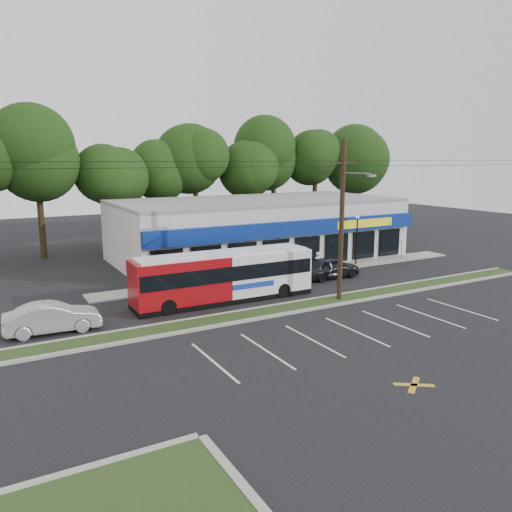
{
  "coord_description": "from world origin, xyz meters",
  "views": [
    {
      "loc": [
        -16.5,
        -23.03,
        8.83
      ],
      "look_at": [
        -0.8,
        5.0,
        2.56
      ],
      "focal_mm": 35.0,
      "sensor_mm": 36.0,
      "label": 1
    }
  ],
  "objects": [
    {
      "name": "sign_post",
      "position": [
        16.0,
        8.57,
        1.56
      ],
      "size": [
        0.45,
        0.1,
        2.23
      ],
      "color": "#59595E",
      "rests_on": "ground"
    },
    {
      "name": "sidewalk",
      "position": [
        5.0,
        9.0,
        0.05
      ],
      "size": [
        32.0,
        2.2,
        0.1
      ],
      "primitive_type": "cube",
      "color": "#9E9E93",
      "rests_on": "ground"
    },
    {
      "name": "metrobus",
      "position": [
        -3.36,
        4.5,
        1.66
      ],
      "size": [
        11.68,
        2.6,
        3.13
      ],
      "rotation": [
        0.0,
        0.0,
        -0.01
      ],
      "color": "maroon",
      "rests_on": "ground"
    },
    {
      "name": "lamp_post",
      "position": [
        11.0,
        8.8,
        2.67
      ],
      "size": [
        0.3,
        0.3,
        4.25
      ],
      "color": "black",
      "rests_on": "ground"
    },
    {
      "name": "pedestrian_b",
      "position": [
        5.06,
        8.5,
        0.88
      ],
      "size": [
        0.88,
        0.7,
        1.76
      ],
      "primitive_type": "imported",
      "rotation": [
        0.0,
        0.0,
        3.18
      ],
      "color": "#B8AEA5",
      "rests_on": "ground"
    },
    {
      "name": "car_dark",
      "position": [
        6.19,
        6.2,
        0.82
      ],
      "size": [
        4.85,
        2.02,
        1.64
      ],
      "primitive_type": "imported",
      "rotation": [
        0.0,
        0.0,
        1.59
      ],
      "color": "black",
      "rests_on": "ground"
    },
    {
      "name": "grass_strip",
      "position": [
        0.0,
        1.0,
        0.06
      ],
      "size": [
        40.0,
        1.6,
        0.12
      ],
      "primitive_type": "cube",
      "color": "#2A3C18",
      "rests_on": "ground"
    },
    {
      "name": "tree_line",
      "position": [
        4.0,
        26.0,
        8.42
      ],
      "size": [
        46.76,
        6.76,
        11.83
      ],
      "color": "black",
      "rests_on": "ground"
    },
    {
      "name": "strip_mall",
      "position": [
        5.5,
        15.91,
        2.65
      ],
      "size": [
        25.0,
        12.55,
        5.3
      ],
      "color": "beige",
      "rests_on": "ground"
    },
    {
      "name": "curb_north",
      "position": [
        0.0,
        1.85,
        0.07
      ],
      "size": [
        40.0,
        0.25,
        0.14
      ],
      "primitive_type": "cube",
      "color": "#9E9E93",
      "rests_on": "ground"
    },
    {
      "name": "pedestrian_a",
      "position": [
        5.82,
        7.21,
        0.94
      ],
      "size": [
        0.74,
        0.55,
        1.87
      ],
      "primitive_type": "imported",
      "rotation": [
        0.0,
        0.0,
        3.3
      ],
      "color": "white",
      "rests_on": "ground"
    },
    {
      "name": "car_silver",
      "position": [
        -13.63,
        3.58,
        0.78
      ],
      "size": [
        4.82,
        1.91,
        1.56
      ],
      "primitive_type": "imported",
      "rotation": [
        0.0,
        0.0,
        1.52
      ],
      "color": "#AAADB2",
      "rests_on": "ground"
    },
    {
      "name": "ground",
      "position": [
        0.0,
        0.0,
        0.0
      ],
      "size": [
        120.0,
        120.0,
        0.0
      ],
      "primitive_type": "plane",
      "color": "black",
      "rests_on": "ground"
    },
    {
      "name": "curb_south",
      "position": [
        0.0,
        0.15,
        0.07
      ],
      "size": [
        40.0,
        0.25,
        0.14
      ],
      "primitive_type": "cube",
      "color": "#9E9E93",
      "rests_on": "ground"
    },
    {
      "name": "utility_pole",
      "position": [
        2.83,
        0.93,
        5.41
      ],
      "size": [
        50.0,
        2.77,
        10.0
      ],
      "color": "black",
      "rests_on": "ground"
    }
  ]
}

